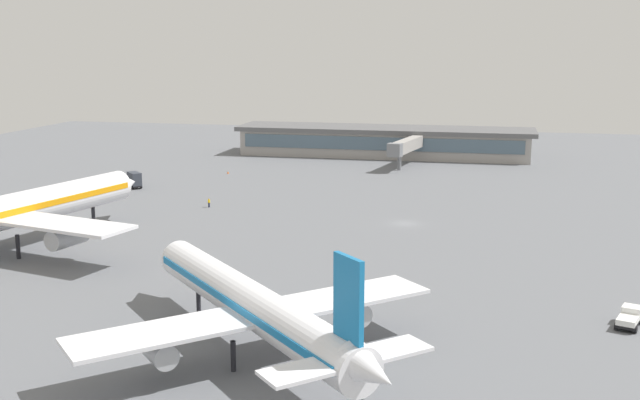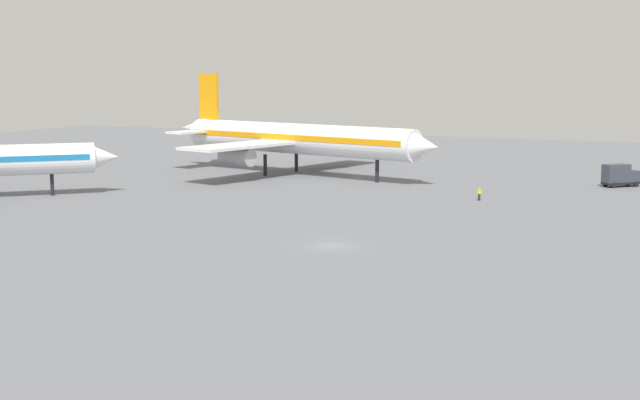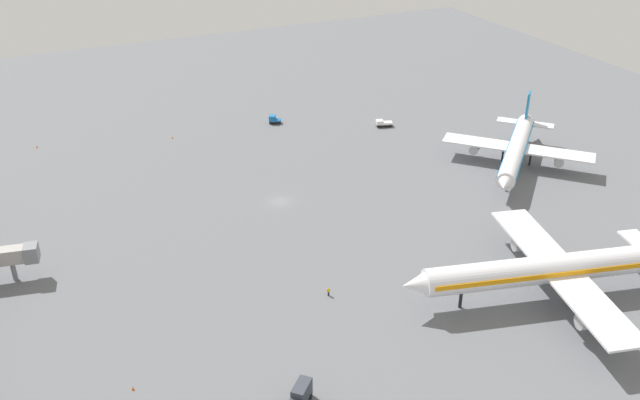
{
  "view_description": "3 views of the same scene",
  "coord_description": "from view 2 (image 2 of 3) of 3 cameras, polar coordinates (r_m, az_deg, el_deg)",
  "views": [
    {
      "loc": [
        -13.95,
        126.18,
        29.36
      ],
      "look_at": [
        12.77,
        7.11,
        4.8
      ],
      "focal_mm": 44.0,
      "sensor_mm": 36.0,
      "label": 1
    },
    {
      "loc": [
        -79.83,
        -34.82,
        16.98
      ],
      "look_at": [
        6.29,
        4.0,
        3.43
      ],
      "focal_mm": 51.37,
      "sensor_mm": 36.0,
      "label": 2
    },
    {
      "loc": [
        125.74,
        -48.61,
        72.28
      ],
      "look_at": [
        11.41,
        4.62,
        4.84
      ],
      "focal_mm": 38.81,
      "sensor_mm": 36.0,
      "label": 3
    }
  ],
  "objects": [
    {
      "name": "ground",
      "position": [
        88.73,
        0.68,
        -2.87
      ],
      "size": [
        288.0,
        288.0,
        0.0
      ],
      "primitive_type": "plane",
      "color": "slate"
    },
    {
      "name": "airplane_taxiing",
      "position": [
        147.71,
        -1.58,
        3.85
      ],
      "size": [
        42.7,
        52.35,
        16.14
      ],
      "rotation": [
        0.0,
        0.0,
        4.47
      ],
      "color": "white",
      "rests_on": "ground"
    },
    {
      "name": "catering_truck",
      "position": [
        139.76,
        18.18,
        1.48
      ],
      "size": [
        5.29,
        5.31,
        3.3
      ],
      "rotation": [
        0.0,
        0.0,
        5.49
      ],
      "color": "black",
      "rests_on": "ground"
    },
    {
      "name": "ground_crew_worker",
      "position": [
        120.84,
        9.89,
        0.37
      ],
      "size": [
        0.42,
        0.58,
        1.67
      ],
      "rotation": [
        0.0,
        0.0,
        3.03
      ],
      "color": "#1E2338",
      "rests_on": "ground"
    }
  ]
}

